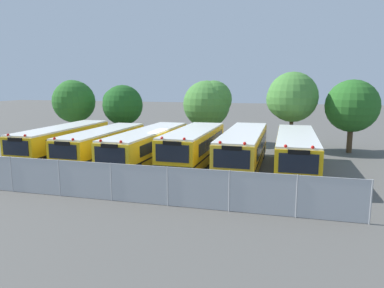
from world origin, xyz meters
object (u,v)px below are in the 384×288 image
object	(u,v)px
tree_0	(73,100)
school_bus_4	(243,148)
tree_3	(290,98)
tree_4	(352,106)
tree_1	(121,104)
school_bus_2	(148,145)
school_bus_5	(296,152)
school_bus_3	(193,146)
school_bus_0	(63,141)
tree_2	(209,103)
school_bus_1	(103,144)

from	to	relation	value
tree_0	school_bus_4	bearing A→B (deg)	-24.25
tree_3	tree_4	xyz separation A→B (m)	(5.00, 0.47, -0.69)
tree_1	tree_4	size ratio (longest dim) A/B	0.92
school_bus_2	school_bus_4	distance (m)	6.99
school_bus_5	tree_4	bearing A→B (deg)	-117.86
school_bus_3	school_bus_5	size ratio (longest dim) A/B	0.89
school_bus_0	tree_0	distance (m)	9.85
school_bus_0	tree_4	size ratio (longest dim) A/B	1.72
tree_0	tree_1	size ratio (longest dim) A/B	1.09
tree_1	school_bus_0	bearing A→B (deg)	-95.54
school_bus_2	tree_2	size ratio (longest dim) A/B	1.89
school_bus_0	tree_0	world-z (taller)	tree_0
school_bus_2	school_bus_3	distance (m)	3.49
school_bus_2	school_bus_4	size ratio (longest dim) A/B	1.04
school_bus_2	tree_1	size ratio (longest dim) A/B	2.03
tree_0	school_bus_3	bearing A→B (deg)	-29.52
school_bus_5	school_bus_3	bearing A→B (deg)	-2.15
school_bus_1	tree_4	world-z (taller)	tree_4
school_bus_2	school_bus_3	bearing A→B (deg)	179.69
school_bus_5	tree_4	size ratio (longest dim) A/B	1.74
school_bus_4	tree_0	bearing A→B (deg)	-24.46
school_bus_1	tree_2	world-z (taller)	tree_2
school_bus_3	tree_4	size ratio (longest dim) A/B	1.56
school_bus_0	tree_4	bearing A→B (deg)	-159.55
tree_0	tree_3	distance (m)	21.42
school_bus_5	tree_3	world-z (taller)	tree_3
school_bus_1	school_bus_4	xyz separation A→B (m)	(10.56, 0.24, 0.13)
tree_0	tree_2	size ratio (longest dim) A/B	1.01
school_bus_5	tree_3	bearing A→B (deg)	-87.06
school_bus_5	school_bus_1	bearing A→B (deg)	-0.90
school_bus_0	tree_4	xyz separation A→B (m)	(22.04, 8.42, 2.53)
school_bus_1	tree_1	world-z (taller)	tree_1
school_bus_0	tree_1	world-z (taller)	tree_1
school_bus_2	school_bus_5	distance (m)	10.45
tree_1	tree_2	xyz separation A→B (m)	(8.61, 1.32, 0.24)
school_bus_2	tree_4	bearing A→B (deg)	-149.20
tree_0	tree_1	distance (m)	5.23
school_bus_5	tree_0	size ratio (longest dim) A/B	1.74
tree_3	tree_4	world-z (taller)	tree_3
tree_2	tree_4	world-z (taller)	tree_4
school_bus_3	tree_2	bearing A→B (deg)	-83.07
school_bus_0	school_bus_4	size ratio (longest dim) A/B	0.95
tree_2	tree_4	size ratio (longest dim) A/B	0.99
school_bus_5	tree_2	size ratio (longest dim) A/B	1.76
tree_2	school_bus_3	bearing A→B (deg)	-83.66
school_bus_3	tree_3	size ratio (longest dim) A/B	1.41
school_bus_2	tree_3	world-z (taller)	tree_3
school_bus_3	tree_4	xyz separation A→B (m)	(11.48, 8.48, 2.46)
school_bus_4	tree_1	size ratio (longest dim) A/B	1.96
school_bus_4	tree_3	bearing A→B (deg)	-110.94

